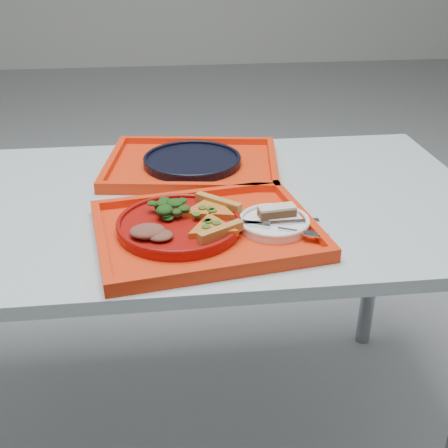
# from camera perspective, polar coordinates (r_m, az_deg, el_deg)

# --- Properties ---
(ground) EXTENTS (10.00, 10.00, 0.00)m
(ground) POSITION_cam_1_polar(r_m,az_deg,el_deg) (1.80, -5.97, -19.74)
(ground) COLOR gray
(ground) RESTS_ON ground
(table) EXTENTS (1.60, 0.80, 0.75)m
(table) POSITION_cam_1_polar(r_m,az_deg,el_deg) (1.38, -7.34, -0.42)
(table) COLOR #A6B3BB
(table) RESTS_ON ground
(tray_main) EXTENTS (0.50, 0.42, 0.01)m
(tray_main) POSITION_cam_1_polar(r_m,az_deg,el_deg) (1.18, -1.86, -0.95)
(tray_main) COLOR red
(tray_main) RESTS_ON table
(tray_far) EXTENTS (0.49, 0.41, 0.01)m
(tray_far) POSITION_cam_1_polar(r_m,az_deg,el_deg) (1.52, -3.22, 5.86)
(tray_far) COLOR red
(tray_far) RESTS_ON table
(dinner_plate) EXTENTS (0.26, 0.26, 0.02)m
(dinner_plate) POSITION_cam_1_polar(r_m,az_deg,el_deg) (1.18, -4.58, -0.23)
(dinner_plate) COLOR maroon
(dinner_plate) RESTS_ON tray_main
(side_plate) EXTENTS (0.15, 0.15, 0.01)m
(side_plate) POSITION_cam_1_polar(r_m,az_deg,el_deg) (1.19, 5.09, -0.02)
(side_plate) COLOR white
(side_plate) RESTS_ON tray_main
(navy_plate) EXTENTS (0.26, 0.26, 0.02)m
(navy_plate) POSITION_cam_1_polar(r_m,az_deg,el_deg) (1.51, -3.24, 6.35)
(navy_plate) COLOR black
(navy_plate) RESTS_ON tray_far
(pizza_slice_a) EXTENTS (0.15, 0.15, 0.02)m
(pizza_slice_a) POSITION_cam_1_polar(r_m,az_deg,el_deg) (1.14, -1.22, -0.21)
(pizza_slice_a) COLOR orange
(pizza_slice_a) RESTS_ON dinner_plate
(pizza_slice_b) EXTENTS (0.17, 0.17, 0.02)m
(pizza_slice_b) POSITION_cam_1_polar(r_m,az_deg,el_deg) (1.21, -1.46, 1.65)
(pizza_slice_b) COLOR orange
(pizza_slice_b) RESTS_ON dinner_plate
(salad_heap) EXTENTS (0.08, 0.08, 0.04)m
(salad_heap) POSITION_cam_1_polar(r_m,az_deg,el_deg) (1.20, -5.79, 1.91)
(salad_heap) COLOR black
(salad_heap) RESTS_ON dinner_plate
(meat_portion) EXTENTS (0.07, 0.06, 0.02)m
(meat_portion) POSITION_cam_1_polar(r_m,az_deg,el_deg) (1.12, -7.77, -0.73)
(meat_portion) COLOR brown
(meat_portion) RESTS_ON dinner_plate
(dessert_bar) EXTENTS (0.08, 0.04, 0.02)m
(dessert_bar) POSITION_cam_1_polar(r_m,az_deg,el_deg) (1.21, 5.39, 1.34)
(dessert_bar) COLOR #4A2B18
(dessert_bar) RESTS_ON side_plate
(knife) EXTENTS (0.19, 0.02, 0.01)m
(knife) POSITION_cam_1_polar(r_m,az_deg,el_deg) (1.18, 5.33, 0.19)
(knife) COLOR silver
(knife) RESTS_ON side_plate
(fork) EXTENTS (0.18, 0.10, 0.01)m
(fork) POSITION_cam_1_polar(r_m,az_deg,el_deg) (1.16, 5.41, -0.37)
(fork) COLOR silver
(fork) RESTS_ON side_plate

